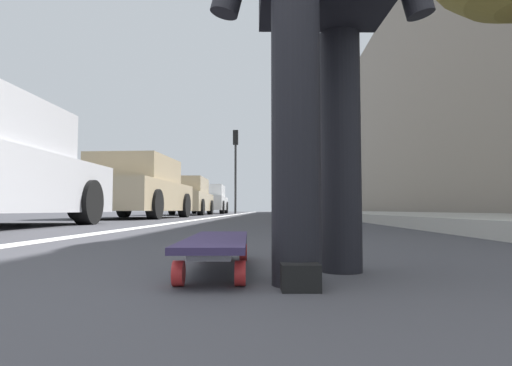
% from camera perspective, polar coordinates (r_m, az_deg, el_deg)
% --- Properties ---
extents(ground_plane, '(80.00, 80.00, 0.00)m').
position_cam_1_polar(ground_plane, '(10.49, 0.36, -4.59)').
color(ground_plane, '#38383D').
extents(lane_stripe_white, '(52.00, 0.16, 0.01)m').
position_cam_1_polar(lane_stripe_white, '(20.54, -2.36, -4.02)').
color(lane_stripe_white, silver).
rests_on(lane_stripe_white, ground).
extents(sidewalk_curb, '(52.00, 3.20, 0.14)m').
position_cam_1_polar(sidewalk_curb, '(18.75, 11.53, -3.81)').
color(sidewalk_curb, '#9E9B93').
rests_on(sidewalk_curb, ground).
extents(building_facade, '(40.00, 1.20, 9.53)m').
position_cam_1_polar(building_facade, '(23.73, 16.82, 7.77)').
color(building_facade, gray).
rests_on(building_facade, ground).
extents(skateboard, '(0.85, 0.24, 0.11)m').
position_cam_1_polar(skateboard, '(1.54, -4.99, -7.75)').
color(skateboard, red).
rests_on(skateboard, ground).
extents(parked_car_mid, '(4.37, 2.06, 1.49)m').
position_cam_1_polar(parked_car_mid, '(11.27, -15.00, -0.75)').
color(parked_car_mid, tan).
rests_on(parked_car_mid, ground).
extents(parked_car_far, '(4.46, 1.90, 1.46)m').
position_cam_1_polar(parked_car_far, '(17.77, -9.07, -1.84)').
color(parked_car_far, tan).
rests_on(parked_car_far, ground).
extents(parked_car_end, '(4.62, 2.11, 1.49)m').
position_cam_1_polar(parked_car_end, '(23.59, -6.27, -2.18)').
color(parked_car_end, silver).
rests_on(parked_car_end, ground).
extents(traffic_light, '(0.33, 0.28, 4.57)m').
position_cam_1_polar(traffic_light, '(24.39, -2.64, 3.46)').
color(traffic_light, '#2D2D2D').
rests_on(traffic_light, ground).
extents(pedestrian_distant, '(0.46, 0.72, 1.65)m').
position_cam_1_polar(pedestrian_distant, '(15.55, 11.28, -0.68)').
color(pedestrian_distant, brown).
rests_on(pedestrian_distant, ground).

